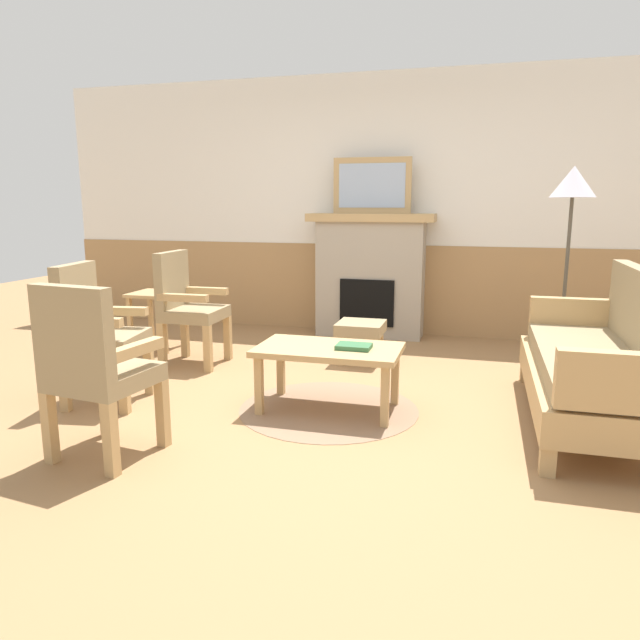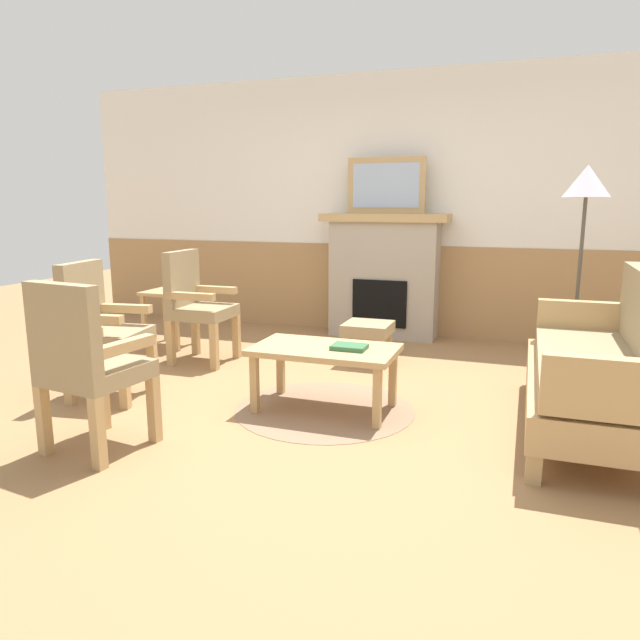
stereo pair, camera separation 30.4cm
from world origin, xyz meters
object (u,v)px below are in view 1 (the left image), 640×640
framed_picture (372,186)px  footstool (361,331)px  book_on_table (354,346)px  armchair_near_fireplace (187,303)px  armchair_by_window_left (95,327)px  fireplace (370,274)px  couch (597,364)px  armchair_front_left (94,364)px  side_table (156,304)px  coffee_table (329,355)px  floor_lamp_by_couch (572,195)px

framed_picture → footstool: (0.12, -1.08, -1.28)m
book_on_table → armchair_near_fireplace: (-1.65, 0.81, 0.08)m
armchair_near_fireplace → armchair_by_window_left: size_ratio=1.00×
fireplace → armchair_by_window_left: 2.99m
footstool → book_on_table: bearing=-80.7°
book_on_table → armchair_near_fireplace: armchair_near_fireplace is taller
fireplace → armchair_near_fireplace: 2.03m
fireplace → armchair_near_fireplace: bearing=-130.9°
couch → armchair_front_left: same height
footstool → side_table: size_ratio=0.73×
coffee_table → footstool: 1.26m
coffee_table → armchair_near_fireplace: armchair_near_fireplace is taller
armchair_front_left → couch: bearing=25.3°
armchair_by_window_left → floor_lamp_by_couch: floor_lamp_by_couch is taller
armchair_near_fireplace → side_table: 0.70m
coffee_table → armchair_front_left: size_ratio=0.98×
fireplace → couch: size_ratio=0.72×
fireplace → footstool: size_ratio=3.25×
armchair_front_left → side_table: bearing=113.5°
armchair_near_fireplace → armchair_by_window_left: 1.09m
coffee_table → footstool: (-0.03, 1.25, -0.10)m
book_on_table → fireplace: bearing=98.0°
framed_picture → footstool: bearing=-83.6°
framed_picture → armchair_by_window_left: framed_picture is taller
book_on_table → armchair_near_fireplace: 1.84m
framed_picture → side_table: framed_picture is taller
armchair_near_fireplace → armchair_front_left: size_ratio=1.00×
armchair_by_window_left → armchair_front_left: (0.59, -0.82, 0.00)m
armchair_by_window_left → fireplace: bearing=61.0°
side_table → armchair_near_fireplace: bearing=-37.5°
fireplace → footstool: bearing=-83.6°
couch → book_on_table: size_ratio=7.95×
fireplace → armchair_by_window_left: size_ratio=1.33×
armchair_front_left → floor_lamp_by_couch: bearing=44.6°
coffee_table → armchair_front_left: (-1.01, -1.10, 0.15)m
coffee_table → armchair_by_window_left: bearing=-170.2°
framed_picture → coffee_table: (0.15, -2.34, -1.17)m
coffee_table → armchair_front_left: bearing=-132.7°
coffee_table → armchair_near_fireplace: 1.69m
footstool → floor_lamp_by_couch: (1.68, 0.27, 1.17)m
framed_picture → armchair_by_window_left: 3.16m
coffee_table → framed_picture: bearing=93.8°
framed_picture → coffee_table: size_ratio=0.83×
fireplace → floor_lamp_by_couch: floor_lamp_by_couch is taller
framed_picture → armchair_near_fireplace: size_ratio=0.82×
armchair_by_window_left → side_table: 1.56m
framed_picture → book_on_table: 2.61m
footstool → couch: bearing=-31.9°
armchair_front_left → framed_picture: bearing=75.9°
framed_picture → armchair_by_window_left: bearing=-119.0°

